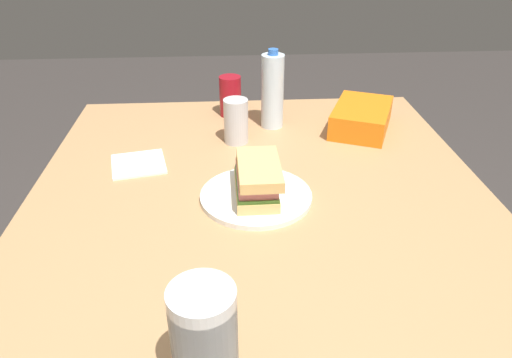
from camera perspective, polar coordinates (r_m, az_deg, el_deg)
dining_table at (r=1.05m, az=1.03°, el=-9.59°), size 1.41×1.05×0.78m
paper_plate at (r=1.07m, az=0.00°, el=-2.03°), size 0.25×0.25×0.01m
sandwich at (r=1.05m, az=0.12°, el=0.03°), size 0.18×0.10×0.08m
soda_can_red at (r=1.49m, az=-3.06°, el=9.78°), size 0.07×0.07×0.12m
chip_bag at (r=1.43m, az=12.40°, el=7.14°), size 0.27×0.23×0.07m
water_bottle_tall at (r=1.39m, az=1.97°, el=10.38°), size 0.06×0.06×0.23m
plastic_cup_stack at (r=0.64m, az=-6.07°, el=-19.16°), size 0.08×0.08×0.18m
soda_can_silver at (r=1.31m, az=-2.39°, el=6.87°), size 0.07×0.07×0.12m
paper_napkin at (r=1.25m, az=-13.77°, el=1.75°), size 0.15×0.15×0.01m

